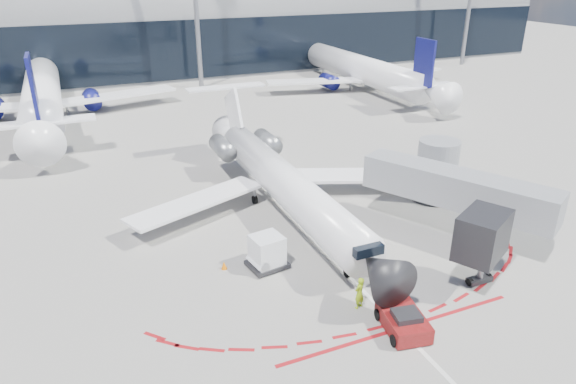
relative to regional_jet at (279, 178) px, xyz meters
name	(u,v)px	position (x,y,z in m)	size (l,w,h in m)	color
ground	(306,232)	(0.15, -4.48, -2.45)	(260.00, 260.00, 0.00)	gray
apron_centerline	(294,220)	(0.15, -2.48, -2.44)	(0.25, 40.00, 0.01)	silver
apron_stop_bar	(400,328)	(0.15, -15.98, -2.44)	(14.00, 0.25, 0.01)	maroon
terminal_building	(144,20)	(0.15, 60.49, 6.07)	(150.00, 24.15, 24.00)	gray
jet_bridge	(450,186)	(9.95, -7.49, 0.56)	(10.03, 15.20, 4.90)	gray
light_mast_centre	(196,1)	(5.15, 43.52, 10.05)	(0.70, 0.70, 25.00)	gray
regional_jet	(279,178)	(0.00, 0.00, 0.00)	(23.76, 29.30, 7.34)	white
pushback_tug	(403,321)	(0.22, -16.10, -1.89)	(2.56, 5.00, 1.27)	#600E0D
ramp_worker	(359,293)	(-0.90, -13.55, -1.50)	(0.69, 0.46, 1.90)	#B0E117
uld_container	(267,252)	(-4.02, -7.70, -1.38)	(2.56, 2.28, 2.15)	black
safety_cone_left	(224,265)	(-6.56, -6.85, -2.19)	(0.37, 0.37, 0.51)	orange
bg_airliner_0	(37,66)	(-16.62, 35.77, 3.68)	(37.87, 40.10, 12.25)	white
bg_airliner_1	(362,50)	(27.36, 33.98, 3.19)	(34.86, 36.91, 11.28)	white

